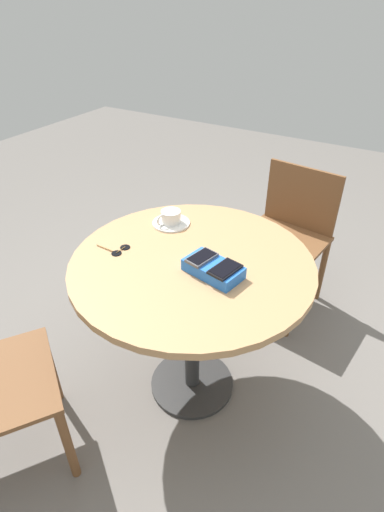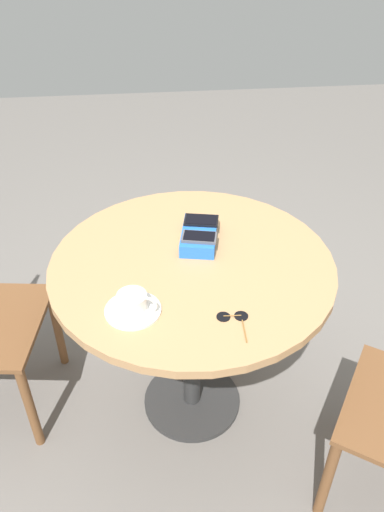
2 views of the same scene
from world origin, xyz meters
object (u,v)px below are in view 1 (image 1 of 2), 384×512
at_px(phone_gray, 202,257).
at_px(sunglasses, 119,250).
at_px(phone_box, 213,269).
at_px(phone_black, 225,269).
at_px(saucer, 171,223).
at_px(chair_far_side, 285,236).
at_px(coffee_cup, 170,217).
at_px(round_table, 192,284).

distance_m(phone_gray, sunglasses, 0.36).
height_order(phone_box, phone_black, phone_black).
relative_size(phone_box, saucer, 1.39).
bearing_deg(chair_far_side, coffee_cup, 62.51).
bearing_deg(coffee_cup, saucer, -109.15).
bearing_deg(phone_box, chair_far_side, -90.24).
distance_m(sunglasses, chair_far_side, 1.08).
distance_m(round_table, sunglasses, 0.33).
bearing_deg(sunglasses, phone_box, -172.43).
xyz_separation_m(round_table, saucer, (0.23, -0.20, 0.12)).
distance_m(phone_gray, coffee_cup, 0.37).
bearing_deg(phone_gray, round_table, -27.50).
bearing_deg(phone_black, sunglasses, 4.84).
relative_size(phone_box, phone_gray, 1.81).
bearing_deg(phone_box, saucer, -34.94).
xyz_separation_m(phone_black, coffee_cup, (0.40, -0.25, -0.01)).
bearing_deg(saucer, phone_box, 145.06).
bearing_deg(saucer, phone_black, 147.42).
distance_m(phone_black, saucer, 0.47).
bearing_deg(chair_far_side, round_table, 82.29).
height_order(round_table, phone_black, phone_black).
xyz_separation_m(phone_gray, saucer, (0.29, -0.23, -0.05)).
relative_size(phone_box, phone_black, 1.76).
relative_size(coffee_cup, chair_far_side, 0.15).
bearing_deg(chair_far_side, phone_black, 93.20).
distance_m(phone_box, phone_gray, 0.06).
height_order(phone_gray, sunglasses, phone_gray).
distance_m(saucer, coffee_cup, 0.03).
xyz_separation_m(phone_black, saucer, (0.40, -0.25, -0.05)).
bearing_deg(round_table, sunglasses, 17.29).
relative_size(phone_box, chair_far_side, 0.29).
xyz_separation_m(saucer, chair_far_side, (-0.34, -0.66, -0.31)).
height_order(phone_black, saucer, phone_black).
bearing_deg(phone_gray, sunglasses, 9.51).
height_order(round_table, chair_far_side, chair_far_side).
xyz_separation_m(round_table, phone_box, (-0.11, 0.04, 0.14)).
relative_size(phone_gray, chair_far_side, 0.16).
bearing_deg(coffee_cup, phone_box, 145.44).
relative_size(round_table, chair_far_side, 1.18).
bearing_deg(sunglasses, coffee_cup, -102.14).
height_order(round_table, phone_gray, phone_gray).
xyz_separation_m(phone_box, phone_gray, (0.05, -0.01, 0.03)).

